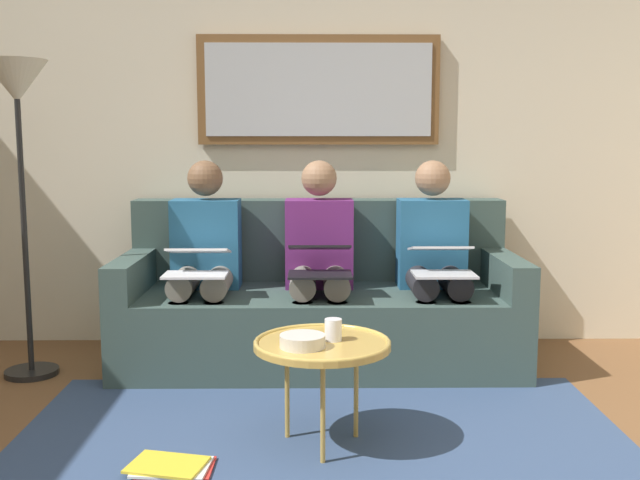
{
  "coord_description": "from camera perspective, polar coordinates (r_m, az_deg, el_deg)",
  "views": [
    {
      "loc": [
        0.04,
        2.01,
        1.25
      ],
      "look_at": [
        0.0,
        -1.7,
        0.75
      ],
      "focal_mm": 41.55,
      "sensor_mm": 36.0,
      "label": 1
    }
  ],
  "objects": [
    {
      "name": "laptop_white",
      "position": [
        3.91,
        -9.44,
        -1.62
      ],
      "size": [
        0.32,
        0.33,
        0.14
      ],
      "color": "white"
    },
    {
      "name": "wall_rear",
      "position": [
        4.61,
        -0.13,
        8.3
      ],
      "size": [
        6.0,
        0.12,
        2.6
      ],
      "primitive_type": "cube",
      "color": "beige",
      "rests_on": "ground_plane"
    },
    {
      "name": "area_rug",
      "position": [
        3.13,
        0.18,
        -15.85
      ],
      "size": [
        2.6,
        1.8,
        0.01
      ],
      "primitive_type": "cube",
      "color": "#33476B",
      "rests_on": "ground_plane"
    },
    {
      "name": "person_right",
      "position": [
        4.16,
        -8.91,
        -1.3
      ],
      "size": [
        0.38,
        0.58,
        1.14
      ],
      "color": "#235B84",
      "rests_on": "couch"
    },
    {
      "name": "couch",
      "position": [
        4.24,
        -0.06,
        -5.13
      ],
      "size": [
        2.2,
        0.9,
        0.9
      ],
      "color": "#384C47",
      "rests_on": "ground_plane"
    },
    {
      "name": "laptop_black",
      "position": [
        3.87,
        -0.02,
        -1.49
      ],
      "size": [
        0.33,
        0.37,
        0.16
      ],
      "color": "black"
    },
    {
      "name": "laptop_silver",
      "position": [
        3.93,
        9.36,
        -1.5
      ],
      "size": [
        0.32,
        0.36,
        0.15
      ],
      "color": "silver"
    },
    {
      "name": "magazine_stack",
      "position": [
        3.0,
        -11.35,
        -16.75
      ],
      "size": [
        0.33,
        0.26,
        0.03
      ],
      "color": "red",
      "rests_on": "ground_plane"
    },
    {
      "name": "person_left",
      "position": [
        4.17,
        8.78,
        -1.27
      ],
      "size": [
        0.38,
        0.58,
        1.14
      ],
      "color": "#235B84",
      "rests_on": "couch"
    },
    {
      "name": "coffee_table",
      "position": [
        3.03,
        0.15,
        -8.13
      ],
      "size": [
        0.56,
        0.56,
        0.45
      ],
      "color": "tan",
      "rests_on": "ground_plane"
    },
    {
      "name": "framed_mirror",
      "position": [
        4.53,
        -0.12,
        11.47
      ],
      "size": [
        1.45,
        0.05,
        0.65
      ],
      "color": "brown"
    },
    {
      "name": "bowl",
      "position": [
        2.95,
        -1.36,
        -7.78
      ],
      "size": [
        0.18,
        0.18,
        0.05
      ],
      "primitive_type": "cylinder",
      "color": "beige",
      "rests_on": "coffee_table"
    },
    {
      "name": "cup",
      "position": [
        3.04,
        1.02,
        -6.92
      ],
      "size": [
        0.07,
        0.07,
        0.09
      ],
      "primitive_type": "cylinder",
      "color": "silver",
      "rests_on": "coffee_table"
    },
    {
      "name": "person_middle",
      "position": [
        4.11,
        -0.05,
        -1.3
      ],
      "size": [
        0.38,
        0.58,
        1.14
      ],
      "color": "#66236B",
      "rests_on": "couch"
    },
    {
      "name": "standing_lamp",
      "position": [
        4.15,
        -22.23,
        8.78
      ],
      "size": [
        0.32,
        0.32,
        1.66
      ],
      "color": "black",
      "rests_on": "ground_plane"
    }
  ]
}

